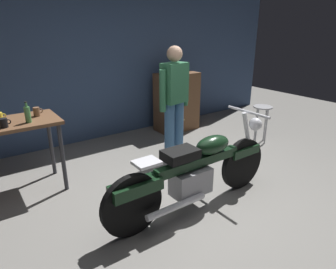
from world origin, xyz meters
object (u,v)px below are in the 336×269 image
at_px(motorcycle, 196,171).
at_px(wooden_dresser, 177,102).
at_px(mug_brown_stoneware, 37,112).
at_px(bottle, 28,114).
at_px(person_standing, 174,99).
at_px(mug_black_matte, 4,123).
at_px(shop_stool, 262,114).

xyz_separation_m(motorcycle, wooden_dresser, (1.44, 2.26, 0.10)).
distance_m(mug_brown_stoneware, bottle, 0.25).
distance_m(motorcycle, bottle, 1.97).
height_order(person_standing, bottle, person_standing).
bearing_deg(mug_black_matte, bottle, 8.32).
height_order(wooden_dresser, bottle, bottle).
relative_size(person_standing, bottle, 6.93).
xyz_separation_m(mug_black_matte, bottle, (0.25, 0.04, 0.05)).
xyz_separation_m(motorcycle, bottle, (-1.35, 1.33, 0.55)).
bearing_deg(bottle, mug_brown_stoneware, 56.32).
distance_m(person_standing, bottle, 1.95).
height_order(motorcycle, shop_stool, motorcycle).
bearing_deg(wooden_dresser, mug_black_matte, -162.38).
height_order(shop_stool, mug_brown_stoneware, mug_brown_stoneware).
relative_size(shop_stool, bottle, 2.66).
bearing_deg(mug_brown_stoneware, person_standing, -10.48).
relative_size(person_standing, mug_black_matte, 14.45).
distance_m(shop_stool, bottle, 3.63).
bearing_deg(mug_black_matte, wooden_dresser, 17.62).
relative_size(motorcycle, bottle, 9.09).
xyz_separation_m(motorcycle, person_standing, (0.59, 1.21, 0.48)).
height_order(shop_stool, wooden_dresser, wooden_dresser).
distance_m(motorcycle, mug_brown_stoneware, 2.02).
relative_size(person_standing, mug_brown_stoneware, 15.11).
bearing_deg(bottle, mug_black_matte, -171.68).
distance_m(person_standing, shop_stool, 1.71).
xyz_separation_m(wooden_dresser, bottle, (-2.78, -0.93, 0.45)).
bearing_deg(bottle, shop_stool, -7.30).
distance_m(motorcycle, shop_stool, 2.39).
height_order(mug_black_matte, bottle, bottle).
xyz_separation_m(motorcycle, mug_brown_stoneware, (-1.21, 1.54, 0.51)).
height_order(person_standing, shop_stool, person_standing).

